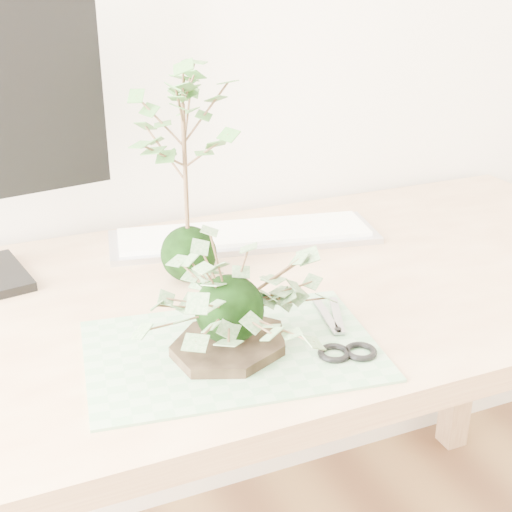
% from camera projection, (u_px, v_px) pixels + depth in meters
% --- Properties ---
extents(desk, '(1.60, 0.70, 0.74)m').
position_uv_depth(desk, '(238.00, 339.00, 1.19)').
color(desk, tan).
rests_on(desk, ground_plane).
extents(cutting_mat, '(0.43, 0.32, 0.00)m').
position_uv_depth(cutting_mat, '(232.00, 350.00, 0.98)').
color(cutting_mat, '#659669').
rests_on(cutting_mat, desk).
extents(stone_dish, '(0.24, 0.24, 0.01)m').
position_uv_depth(stone_dish, '(230.00, 344.00, 0.98)').
color(stone_dish, black).
rests_on(stone_dish, cutting_mat).
extents(ivy_kokedama, '(0.35, 0.35, 0.19)m').
position_uv_depth(ivy_kokedama, '(229.00, 279.00, 0.94)').
color(ivy_kokedama, black).
rests_on(ivy_kokedama, stone_dish).
extents(maple_kokedama, '(0.26, 0.26, 0.39)m').
position_uv_depth(maple_kokedama, '(183.00, 119.00, 1.08)').
color(maple_kokedama, black).
rests_on(maple_kokedama, desk).
extents(keyboard, '(0.52, 0.24, 0.02)m').
position_uv_depth(keyboard, '(244.00, 236.00, 1.35)').
color(keyboard, '#B0B0BB').
rests_on(keyboard, desk).
extents(scissors, '(0.09, 0.19, 0.01)m').
position_uv_depth(scissors, '(349.00, 343.00, 0.99)').
color(scissors, gray).
rests_on(scissors, cutting_mat).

